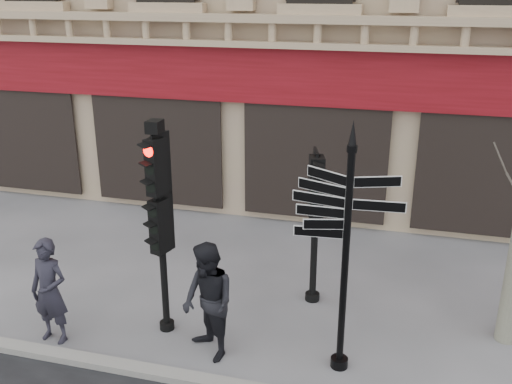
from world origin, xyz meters
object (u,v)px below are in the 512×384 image
at_px(traffic_signal_main, 159,204).
at_px(traffic_signal_secondary, 316,202).
at_px(pedestrian_a, 50,291).
at_px(pedestrian_b, 208,302).
at_px(fingerpost, 348,210).

height_order(traffic_signal_main, traffic_signal_secondary, traffic_signal_main).
relative_size(pedestrian_a, pedestrian_b, 0.94).
distance_m(traffic_signal_main, pedestrian_a, 2.31).
bearing_deg(traffic_signal_secondary, fingerpost, -84.14).
distance_m(pedestrian_a, pedestrian_b, 2.63).
xyz_separation_m(traffic_signal_main, pedestrian_b, (0.95, -0.50, -1.34)).
bearing_deg(fingerpost, traffic_signal_main, -179.21).
bearing_deg(pedestrian_a, pedestrian_b, 9.85).
bearing_deg(pedestrian_a, traffic_signal_secondary, 35.05).
bearing_deg(traffic_signal_main, pedestrian_b, -10.82).
height_order(fingerpost, pedestrian_b, fingerpost).
bearing_deg(traffic_signal_secondary, pedestrian_a, -164.87).
xyz_separation_m(fingerpost, traffic_signal_main, (-2.98, 0.27, -0.31)).
relative_size(traffic_signal_main, pedestrian_a, 2.02).
height_order(traffic_signal_main, pedestrian_b, traffic_signal_main).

